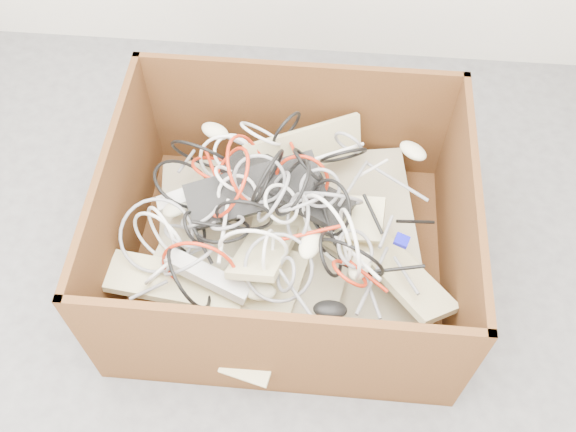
# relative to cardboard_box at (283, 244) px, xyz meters

# --- Properties ---
(ground) EXTENTS (3.00, 3.00, 0.00)m
(ground) POSITION_rel_cardboard_box_xyz_m (-0.18, -0.29, -0.14)
(ground) COLOR #4B4B4D
(ground) RESTS_ON ground
(room_shell) EXTENTS (3.04, 3.04, 2.50)m
(room_shell) POSITION_rel_cardboard_box_xyz_m (-0.18, -0.29, 1.11)
(room_shell) COLOR silver
(room_shell) RESTS_ON ground
(cardboard_box) EXTENTS (1.19, 0.99, 0.58)m
(cardboard_box) POSITION_rel_cardboard_box_xyz_m (0.00, 0.00, 0.00)
(cardboard_box) COLOR #3E250F
(cardboard_box) RESTS_ON ground
(keyboard_pile) EXTENTS (1.16, 0.98, 0.33)m
(keyboard_pile) POSITION_rel_cardboard_box_xyz_m (0.02, -0.01, 0.14)
(keyboard_pile) COLOR #BFB786
(keyboard_pile) RESTS_ON cardboard_box
(mice_scatter) EXTENTS (0.93, 0.71, 0.20)m
(mice_scatter) POSITION_rel_cardboard_box_xyz_m (0.04, -0.05, 0.21)
(mice_scatter) COLOR beige
(mice_scatter) RESTS_ON keyboard_pile
(power_strip_left) EXTENTS (0.30, 0.14, 0.12)m
(power_strip_left) POSITION_rel_cardboard_box_xyz_m (-0.29, 0.05, 0.22)
(power_strip_left) COLOR silver
(power_strip_left) RESTS_ON keyboard_pile
(power_strip_right) EXTENTS (0.30, 0.15, 0.10)m
(power_strip_right) POSITION_rel_cardboard_box_xyz_m (-0.22, -0.24, 0.17)
(power_strip_right) COLOR silver
(power_strip_right) RESTS_ON keyboard_pile
(vga_plug) EXTENTS (0.06, 0.05, 0.03)m
(vga_plug) POSITION_rel_cardboard_box_xyz_m (0.39, -0.09, 0.22)
(vga_plug) COLOR #0C0CB5
(vga_plug) RESTS_ON keyboard_pile
(cable_tangle) EXTENTS (1.10, 0.78, 0.46)m
(cable_tangle) POSITION_rel_cardboard_box_xyz_m (-0.08, -0.03, 0.26)
(cable_tangle) COLOR silver
(cable_tangle) RESTS_ON keyboard_pile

